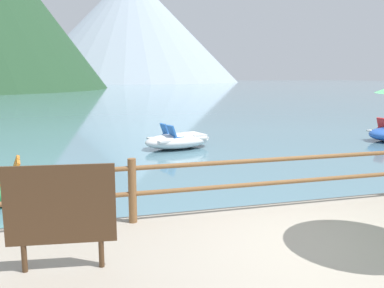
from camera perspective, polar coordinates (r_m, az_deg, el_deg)
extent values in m
plane|color=slate|center=(44.33, -11.63, 6.33)|extent=(200.00, 200.00, 0.00)
cylinder|color=brown|center=(5.98, -8.35, -6.50)|extent=(0.12, 0.12, 0.95)
cylinder|color=brown|center=(6.61, 12.51, -2.08)|extent=(23.80, 0.07, 0.07)
cylinder|color=brown|center=(6.70, 12.39, -5.26)|extent=(23.80, 0.07, 0.07)
cube|color=silver|center=(4.66, -17.95, -8.05)|extent=(1.10, 0.18, 0.80)
cube|color=#4C331E|center=(4.65, -17.98, -8.11)|extent=(1.17, 0.18, 0.88)
cylinder|color=#4C331E|center=(4.95, -22.45, -14.39)|extent=(0.06, 0.06, 0.35)
cylinder|color=#4C331E|center=(4.82, -12.58, -14.55)|extent=(0.06, 0.06, 0.35)
cube|color=orange|center=(9.27, -24.57, -4.36)|extent=(0.45, 0.45, 0.08)
cube|color=orange|center=(9.22, -23.55, -2.96)|extent=(0.26, 0.43, 0.43)
cube|color=orange|center=(8.80, -24.59, -5.10)|extent=(0.45, 0.45, 0.08)
cube|color=orange|center=(8.74, -23.52, -3.63)|extent=(0.26, 0.43, 0.43)
ellipsoid|color=white|center=(14.04, -2.02, 0.46)|extent=(2.65, 1.89, 0.52)
cube|color=silver|center=(14.03, -2.02, 0.83)|extent=(2.08, 1.53, 0.06)
cube|color=blue|center=(13.70, -2.16, 0.91)|extent=(0.49, 0.49, 0.08)
cube|color=blue|center=(13.59, -2.83, 1.77)|extent=(0.30, 0.44, 0.43)
cube|color=blue|center=(14.17, -3.17, 1.19)|extent=(0.49, 0.49, 0.08)
cube|color=blue|center=(14.05, -3.83, 2.02)|extent=(0.30, 0.44, 0.43)
cube|color=white|center=(14.34, 0.29, 1.27)|extent=(0.75, 1.03, 0.12)
cube|color=red|center=(17.29, 25.09, 2.64)|extent=(0.27, 0.43, 0.43)
cone|color=#284C2D|center=(84.61, -23.99, 15.12)|extent=(30.29, 30.29, 23.12)
cone|color=#9EADBC|center=(131.73, -8.44, 15.83)|extent=(65.77, 65.77, 33.14)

